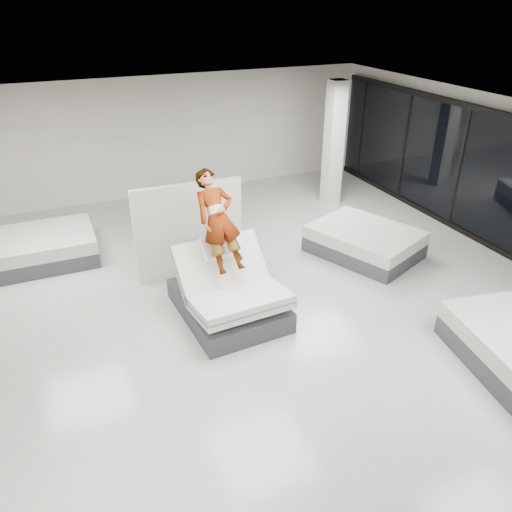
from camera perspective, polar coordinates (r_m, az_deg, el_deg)
name	(u,v)px	position (r m, az deg, el deg)	size (l,w,h in m)	color
room	(264,243)	(7.83, 0.90, 1.49)	(14.00, 14.04, 3.20)	beige
hero_bed	(229,295)	(8.74, -3.13, -4.50)	(1.71, 2.19, 1.38)	#39383D
person	(219,239)	(8.55, -4.23, 1.97)	(0.66, 0.43, 1.81)	slate
remote	(240,257)	(8.45, -1.87, -0.07)	(0.05, 0.14, 0.03)	black
divider_panel	(190,231)	(9.81, -7.60, 2.86)	(2.13, 0.10, 1.94)	silver
flat_bed_right_far	(364,242)	(11.06, 12.27, 1.62)	(2.33, 2.62, 0.60)	#39383D
flat_bed_left_far	(41,248)	(11.47, -23.41, 0.85)	(2.20, 1.65, 0.60)	#39383D
column	(334,144)	(13.35, 8.86, 12.49)	(0.40, 0.40, 3.20)	silver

